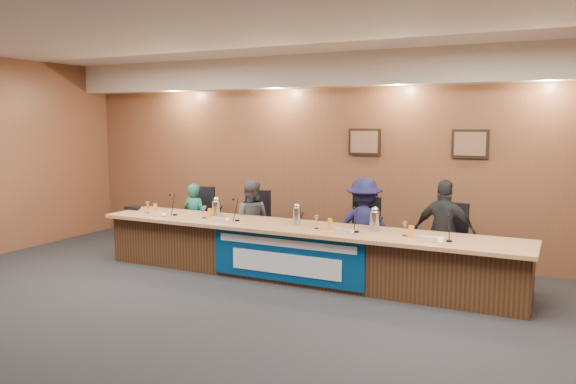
% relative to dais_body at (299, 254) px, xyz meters
% --- Properties ---
extents(floor, '(10.00, 10.00, 0.00)m').
position_rel_dais_body_xyz_m(floor, '(0.00, -2.40, -0.35)').
color(floor, black).
rests_on(floor, ground).
extents(ceiling, '(10.00, 8.00, 0.04)m').
position_rel_dais_body_xyz_m(ceiling, '(0.00, -2.40, 2.85)').
color(ceiling, silver).
rests_on(ceiling, wall_back).
extents(wall_back, '(10.00, 0.04, 3.20)m').
position_rel_dais_body_xyz_m(wall_back, '(0.00, 1.60, 1.25)').
color(wall_back, brown).
rests_on(wall_back, floor).
extents(soffit, '(10.00, 0.50, 0.50)m').
position_rel_dais_body_xyz_m(soffit, '(0.00, 1.35, 2.60)').
color(soffit, beige).
rests_on(soffit, wall_back).
extents(dais_body, '(6.00, 0.80, 0.70)m').
position_rel_dais_body_xyz_m(dais_body, '(0.00, 0.00, 0.00)').
color(dais_body, '#412714').
rests_on(dais_body, floor).
extents(dais_top, '(6.10, 0.95, 0.05)m').
position_rel_dais_body_xyz_m(dais_top, '(0.00, -0.05, 0.38)').
color(dais_top, '#B77F52').
rests_on(dais_top, dais_body).
extents(banner, '(2.20, 0.02, 0.65)m').
position_rel_dais_body_xyz_m(banner, '(0.00, -0.41, 0.03)').
color(banner, navy).
rests_on(banner, dais_body).
extents(banner_text_upper, '(2.00, 0.01, 0.10)m').
position_rel_dais_body_xyz_m(banner_text_upper, '(0.00, -0.43, 0.23)').
color(banner_text_upper, silver).
rests_on(banner_text_upper, banner).
extents(banner_text_lower, '(1.60, 0.01, 0.28)m').
position_rel_dais_body_xyz_m(banner_text_lower, '(0.00, -0.43, -0.05)').
color(banner_text_lower, silver).
rests_on(banner_text_lower, banner).
extents(wall_photo_left, '(0.52, 0.04, 0.42)m').
position_rel_dais_body_xyz_m(wall_photo_left, '(0.40, 1.57, 1.50)').
color(wall_photo_left, black).
rests_on(wall_photo_left, wall_back).
extents(wall_photo_right, '(0.52, 0.04, 0.42)m').
position_rel_dais_body_xyz_m(wall_photo_right, '(2.00, 1.57, 1.50)').
color(wall_photo_right, black).
rests_on(wall_photo_right, wall_back).
extents(panelist_a, '(0.43, 0.28, 1.16)m').
position_rel_dais_body_xyz_m(panelist_a, '(-2.18, 0.59, 0.23)').
color(panelist_a, '#176350').
rests_on(panelist_a, floor).
extents(panelist_b, '(0.71, 0.61, 1.26)m').
position_rel_dais_body_xyz_m(panelist_b, '(-1.11, 0.59, 0.28)').
color(panelist_b, '#45474A').
rests_on(panelist_b, floor).
extents(panelist_c, '(0.97, 0.67, 1.38)m').
position_rel_dais_body_xyz_m(panelist_c, '(0.74, 0.59, 0.34)').
color(panelist_c, '#12133A').
rests_on(panelist_c, floor).
extents(panelist_d, '(0.85, 0.40, 1.41)m').
position_rel_dais_body_xyz_m(panelist_d, '(1.86, 0.59, 0.36)').
color(panelist_d, black).
rests_on(panelist_d, floor).
extents(office_chair_a, '(0.58, 0.58, 0.08)m').
position_rel_dais_body_xyz_m(office_chair_a, '(-2.18, 0.69, 0.13)').
color(office_chair_a, black).
rests_on(office_chair_a, floor).
extents(office_chair_b, '(0.57, 0.57, 0.08)m').
position_rel_dais_body_xyz_m(office_chair_b, '(-1.11, 0.69, 0.13)').
color(office_chair_b, black).
rests_on(office_chair_b, floor).
extents(office_chair_c, '(0.60, 0.60, 0.08)m').
position_rel_dais_body_xyz_m(office_chair_c, '(0.74, 0.69, 0.13)').
color(office_chair_c, black).
rests_on(office_chair_c, floor).
extents(office_chair_d, '(0.58, 0.58, 0.08)m').
position_rel_dais_body_xyz_m(office_chair_d, '(1.86, 0.69, 0.13)').
color(office_chair_d, black).
rests_on(office_chair_d, floor).
extents(nameplate_a, '(0.24, 0.08, 0.10)m').
position_rel_dais_body_xyz_m(nameplate_a, '(-2.21, -0.33, 0.45)').
color(nameplate_a, white).
rests_on(nameplate_a, dais_top).
extents(microphone_a, '(0.07, 0.07, 0.02)m').
position_rel_dais_body_xyz_m(microphone_a, '(-2.04, -0.11, 0.41)').
color(microphone_a, black).
rests_on(microphone_a, dais_top).
extents(juice_glass_a, '(0.06, 0.06, 0.15)m').
position_rel_dais_body_xyz_m(juice_glass_a, '(-2.45, -0.07, 0.47)').
color(juice_glass_a, orange).
rests_on(juice_glass_a, dais_top).
extents(water_glass_a, '(0.08, 0.08, 0.18)m').
position_rel_dais_body_xyz_m(water_glass_a, '(-2.54, -0.13, 0.49)').
color(water_glass_a, silver).
rests_on(water_glass_a, dais_top).
extents(nameplate_b, '(0.24, 0.08, 0.10)m').
position_rel_dais_body_xyz_m(nameplate_b, '(-1.13, -0.27, 0.45)').
color(nameplate_b, white).
rests_on(nameplate_b, dais_top).
extents(microphone_b, '(0.07, 0.07, 0.02)m').
position_rel_dais_body_xyz_m(microphone_b, '(-0.92, -0.11, 0.41)').
color(microphone_b, black).
rests_on(microphone_b, dais_top).
extents(juice_glass_b, '(0.06, 0.06, 0.15)m').
position_rel_dais_body_xyz_m(juice_glass_b, '(-1.40, -0.11, 0.47)').
color(juice_glass_b, orange).
rests_on(juice_glass_b, dais_top).
extents(water_glass_b, '(0.08, 0.08, 0.18)m').
position_rel_dais_body_xyz_m(water_glass_b, '(-1.50, -0.11, 0.49)').
color(water_glass_b, silver).
rests_on(water_glass_b, dais_top).
extents(nameplate_c, '(0.24, 0.08, 0.10)m').
position_rel_dais_body_xyz_m(nameplate_c, '(0.77, -0.31, 0.45)').
color(nameplate_c, white).
rests_on(nameplate_c, dais_top).
extents(microphone_c, '(0.07, 0.07, 0.02)m').
position_rel_dais_body_xyz_m(microphone_c, '(0.88, -0.12, 0.41)').
color(microphone_c, black).
rests_on(microphone_c, dais_top).
extents(juice_glass_c, '(0.06, 0.06, 0.15)m').
position_rel_dais_body_xyz_m(juice_glass_c, '(0.51, -0.11, 0.47)').
color(juice_glass_c, orange).
rests_on(juice_glass_c, dais_top).
extents(water_glass_c, '(0.08, 0.08, 0.18)m').
position_rel_dais_body_xyz_m(water_glass_c, '(0.32, -0.13, 0.49)').
color(water_glass_c, silver).
rests_on(water_glass_c, dais_top).
extents(nameplate_d, '(0.24, 0.08, 0.10)m').
position_rel_dais_body_xyz_m(nameplate_d, '(1.83, -0.32, 0.45)').
color(nameplate_d, white).
rests_on(nameplate_d, dais_top).
extents(microphone_d, '(0.07, 0.07, 0.02)m').
position_rel_dais_body_xyz_m(microphone_d, '(2.06, -0.16, 0.41)').
color(microphone_d, black).
rests_on(microphone_d, dais_top).
extents(juice_glass_d, '(0.06, 0.06, 0.15)m').
position_rel_dais_body_xyz_m(juice_glass_d, '(1.60, -0.13, 0.47)').
color(juice_glass_d, orange).
rests_on(juice_glass_d, dais_top).
extents(water_glass_d, '(0.08, 0.08, 0.18)m').
position_rel_dais_body_xyz_m(water_glass_d, '(1.50, -0.06, 0.49)').
color(water_glass_d, silver).
rests_on(water_glass_d, dais_top).
extents(carafe_left, '(0.13, 0.13, 0.24)m').
position_rel_dais_body_xyz_m(carafe_left, '(-1.39, 0.06, 0.52)').
color(carafe_left, silver).
rests_on(carafe_left, dais_top).
extents(carafe_mid, '(0.11, 0.11, 0.24)m').
position_rel_dais_body_xyz_m(carafe_mid, '(-0.02, -0.01, 0.52)').
color(carafe_mid, silver).
rests_on(carafe_mid, dais_top).
extents(carafe_right, '(0.13, 0.13, 0.26)m').
position_rel_dais_body_xyz_m(carafe_right, '(1.07, 0.05, 0.53)').
color(carafe_right, silver).
rests_on(carafe_right, dais_top).
extents(speakerphone, '(0.32, 0.32, 0.05)m').
position_rel_dais_body_xyz_m(speakerphone, '(-2.99, 0.06, 0.43)').
color(speakerphone, black).
rests_on(speakerphone, dais_top).
extents(paper_stack, '(0.26, 0.33, 0.01)m').
position_rel_dais_body_xyz_m(paper_stack, '(1.87, -0.11, 0.40)').
color(paper_stack, white).
rests_on(paper_stack, dais_top).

